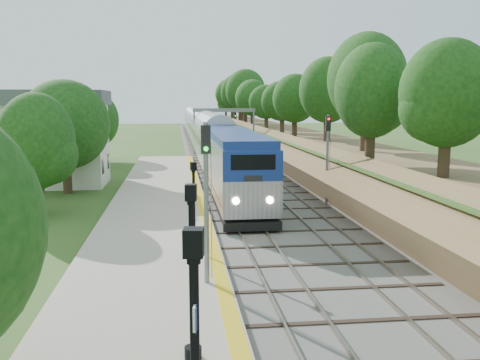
{
  "coord_description": "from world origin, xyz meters",
  "views": [
    {
      "loc": [
        -3.96,
        -16.61,
        7.06
      ],
      "look_at": [
        -0.5,
        12.2,
        2.8
      ],
      "focal_mm": 40.0,
      "sensor_mm": 36.0,
      "label": 1
    }
  ],
  "objects": [
    {
      "name": "yellow_stripe",
      "position": [
        -2.35,
        16.0,
        0.39
      ],
      "size": [
        0.55,
        68.0,
        0.01
      ],
      "primitive_type": "cube",
      "color": "gold",
      "rests_on": "platform"
    },
    {
      "name": "signal_gantry",
      "position": [
        2.47,
        54.99,
        4.82
      ],
      "size": [
        8.4,
        0.38,
        6.2
      ],
      "color": "slate",
      "rests_on": "ground"
    },
    {
      "name": "train",
      "position": [
        0.0,
        62.93,
        2.41
      ],
      "size": [
        3.21,
        106.75,
        4.72
      ],
      "color": "black",
      "rests_on": "trackbed"
    },
    {
      "name": "trackbed",
      "position": [
        2.0,
        60.0,
        0.07
      ],
      "size": [
        9.5,
        170.0,
        0.28
      ],
      "color": "#4C4944",
      "rests_on": "ground"
    },
    {
      "name": "signal_farside",
      "position": [
        6.2,
        18.38,
        3.83
      ],
      "size": [
        0.33,
        0.26,
        6.08
      ],
      "color": "slate",
      "rests_on": "ground"
    },
    {
      "name": "trees_behind_platform",
      "position": [
        -11.17,
        20.67,
        4.53
      ],
      "size": [
        7.82,
        53.32,
        7.21
      ],
      "color": "#332316",
      "rests_on": "ground"
    },
    {
      "name": "embankment",
      "position": [
        10.35,
        60.0,
        1.95
      ],
      "size": [
        10.64,
        170.0,
        11.7
      ],
      "color": "brown",
      "rests_on": "ground"
    },
    {
      "name": "lamppost_far",
      "position": [
        -3.22,
        6.73,
        2.19
      ],
      "size": [
        0.4,
        0.4,
        4.06
      ],
      "color": "black",
      "rests_on": "platform"
    },
    {
      "name": "platform",
      "position": [
        -5.2,
        16.0,
        0.19
      ],
      "size": [
        6.4,
        68.0,
        0.38
      ],
      "primitive_type": "cube",
      "color": "#A59785",
      "rests_on": "ground"
    },
    {
      "name": "lamppost_mid",
      "position": [
        -3.61,
        -3.35,
        2.45
      ],
      "size": [
        0.46,
        0.46,
        4.63
      ],
      "color": "black",
      "rests_on": "platform"
    },
    {
      "name": "ground",
      "position": [
        0.0,
        0.0,
        0.0
      ],
      "size": [
        320.0,
        320.0,
        0.0
      ],
      "primitive_type": "plane",
      "color": "#2D4C19",
      "rests_on": "ground"
    },
    {
      "name": "signal_platform",
      "position": [
        -2.9,
        2.57,
        4.04
      ],
      "size": [
        0.35,
        0.28,
        5.96
      ],
      "color": "slate",
      "rests_on": "platform"
    },
    {
      "name": "station_building",
      "position": [
        -14.0,
        30.0,
        4.09
      ],
      "size": [
        8.6,
        6.6,
        8.0
      ],
      "color": "white",
      "rests_on": "ground"
    }
  ]
}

